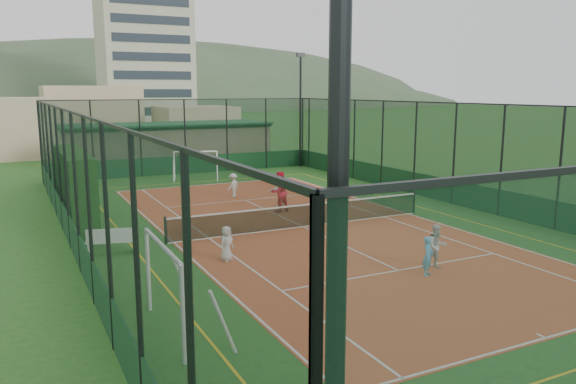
# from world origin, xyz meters

# --- Properties ---
(ground) EXTENTS (300.00, 300.00, 0.00)m
(ground) POSITION_xyz_m (0.00, 0.00, 0.00)
(ground) COLOR #1F561D
(ground) RESTS_ON ground
(court_slab) EXTENTS (11.17, 23.97, 0.01)m
(court_slab) POSITION_xyz_m (0.00, 0.00, 0.01)
(court_slab) COLOR #A44A24
(court_slab) RESTS_ON ground
(tennis_net) EXTENTS (11.67, 0.12, 1.06)m
(tennis_net) POSITION_xyz_m (0.00, 0.00, 0.53)
(tennis_net) COLOR black
(tennis_net) RESTS_ON ground
(perimeter_fence) EXTENTS (18.12, 34.12, 5.00)m
(perimeter_fence) POSITION_xyz_m (0.00, 0.00, 2.50)
(perimeter_fence) COLOR black
(perimeter_fence) RESTS_ON ground
(floodlight_sw) EXTENTS (0.60, 0.26, 8.25)m
(floodlight_sw) POSITION_xyz_m (-8.60, -16.60, 4.12)
(floodlight_sw) COLOR black
(floodlight_sw) RESTS_ON ground
(floodlight_ne) EXTENTS (0.60, 0.26, 8.25)m
(floodlight_ne) POSITION_xyz_m (8.60, 16.60, 4.12)
(floodlight_ne) COLOR black
(floodlight_ne) RESTS_ON ground
(clubhouse) EXTENTS (15.20, 7.20, 3.15)m
(clubhouse) POSITION_xyz_m (0.00, 22.00, 1.57)
(clubhouse) COLOR tan
(clubhouse) RESTS_ON ground
(apartment_tower) EXTENTS (15.00, 12.00, 30.00)m
(apartment_tower) POSITION_xyz_m (12.00, 82.00, 15.00)
(apartment_tower) COLOR beige
(apartment_tower) RESTS_ON ground
(distant_hills) EXTENTS (200.00, 60.00, 24.00)m
(distant_hills) POSITION_xyz_m (0.00, 150.00, 0.00)
(distant_hills) COLOR #384C33
(distant_hills) RESTS_ON ground
(hedge_left) EXTENTS (1.04, 6.93, 3.03)m
(hedge_left) POSITION_xyz_m (-8.30, 5.51, 1.52)
(hedge_left) COLOR black
(hedge_left) RESTS_ON ground
(white_bench) EXTENTS (1.79, 0.89, 0.97)m
(white_bench) POSITION_xyz_m (-7.80, -0.41, 0.48)
(white_bench) COLOR white
(white_bench) RESTS_ON ground
(futsal_goal_near) EXTENTS (3.35, 0.99, 2.16)m
(futsal_goal_near) POSITION_xyz_m (-7.80, -7.73, 1.08)
(futsal_goal_near) COLOR white
(futsal_goal_near) RESTS_ON ground
(futsal_goal_far) EXTENTS (2.88, 1.67, 1.79)m
(futsal_goal_far) POSITION_xyz_m (-0.20, 14.11, 0.89)
(futsal_goal_far) COLOR white
(futsal_goal_far) RESTS_ON ground
(child_near_left) EXTENTS (0.69, 0.63, 1.19)m
(child_near_left) POSITION_xyz_m (-4.50, -3.00, 0.60)
(child_near_left) COLOR silver
(child_near_left) RESTS_ON court_slab
(child_near_mid) EXTENTS (0.53, 0.48, 1.22)m
(child_near_mid) POSITION_xyz_m (0.51, -7.16, 0.62)
(child_near_mid) COLOR #53B4ED
(child_near_mid) RESTS_ON court_slab
(child_near_right) EXTENTS (0.78, 0.65, 1.44)m
(child_near_right) POSITION_xyz_m (1.20, -6.76, 0.73)
(child_near_right) COLOR silver
(child_near_right) RESTS_ON court_slab
(child_far_left) EXTENTS (0.94, 0.85, 1.27)m
(child_far_left) POSITION_xyz_m (-0.22, 7.48, 0.65)
(child_far_left) COLOR white
(child_far_left) RESTS_ON court_slab
(child_far_right) EXTENTS (0.82, 0.47, 1.31)m
(child_far_right) POSITION_xyz_m (4.62, 4.68, 0.66)
(child_far_right) COLOR silver
(child_far_right) RESTS_ON court_slab
(child_far_back) EXTENTS (1.45, 0.90, 1.49)m
(child_far_back) POSITION_xyz_m (1.11, 4.36, 0.75)
(child_far_back) COLOR white
(child_far_back) RESTS_ON court_slab
(coach) EXTENTS (1.05, 0.89, 1.91)m
(coach) POSITION_xyz_m (0.37, 3.07, 0.96)
(coach) COLOR red
(coach) RESTS_ON court_slab
(tennis_balls) EXTENTS (4.50, 1.55, 0.07)m
(tennis_balls) POSITION_xyz_m (0.86, 1.17, 0.04)
(tennis_balls) COLOR #CCE033
(tennis_balls) RESTS_ON court_slab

